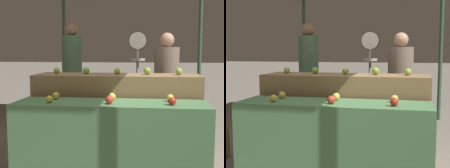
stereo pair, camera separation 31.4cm
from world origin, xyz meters
The scene contains 16 objects.
display_counter_front centered at (0.00, 0.00, 0.39)m, with size 1.93×0.55×0.78m, color #4C7A4C.
display_counter_back centered at (0.00, 0.60, 0.51)m, with size 1.93×0.55×1.01m, color olive.
apple_front_0 centered at (-0.60, -0.11, 0.82)m, with size 0.07×0.07×0.07m, color gold.
apple_front_1 centered at (0.00, -0.11, 0.82)m, with size 0.08×0.08×0.08m, color red.
apple_front_2 centered at (0.60, -0.10, 0.82)m, with size 0.08×0.08×0.08m, color #AD281E.
apple_front_3 centered at (-0.60, 0.11, 0.82)m, with size 0.08×0.08×0.08m, color gold.
apple_front_4 centered at (0.00, 0.10, 0.82)m, with size 0.08×0.08×0.08m, color gold.
apple_front_5 centered at (0.59, 0.11, 0.82)m, with size 0.07×0.07×0.07m, color yellow.
apple_back_0 centered at (-0.73, 0.60, 1.05)m, with size 0.08×0.08×0.08m, color #8EB247.
apple_back_1 centered at (-0.37, 0.60, 1.06)m, with size 0.08×0.08×0.08m, color #7AA338.
apple_back_2 centered at (0.00, 0.61, 1.05)m, with size 0.08×0.08×0.08m, color #8EB247.
apple_back_3 centered at (0.36, 0.60, 1.06)m, with size 0.09×0.09×0.09m, color #7AA338.
apple_back_4 centered at (0.72, 0.61, 1.05)m, with size 0.08×0.08×0.08m, color #84AD3D.
produce_scale centered at (0.22, 1.25, 1.12)m, with size 0.25×0.20×1.55m.
person_vendor_at_scale centered at (0.62, 1.47, 0.89)m, with size 0.47×0.47×1.55m.
person_customer_left centered at (-0.91, 2.03, 1.04)m, with size 0.38×0.38×1.77m.
Camera 2 is at (0.70, -2.99, 1.30)m, focal length 50.00 mm.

